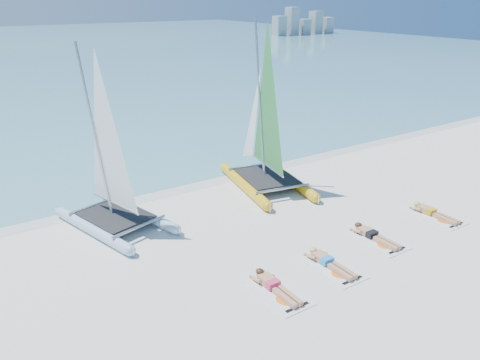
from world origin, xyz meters
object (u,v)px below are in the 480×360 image
object	(u,v)px
sunbather_a	(274,285)
sunbather_d	(432,212)
catamaran_blue	(110,174)
towel_a	(278,292)
sunbather_c	(373,235)
towel_b	(332,268)
sunbather_b	(328,261)
towel_c	(377,240)
catamaran_yellow	(262,132)
towel_d	(436,217)

from	to	relation	value
sunbather_a	sunbather_d	xyz separation A→B (m)	(7.23, 0.47, 0.00)
catamaran_blue	towel_a	size ratio (longest dim) A/B	3.25
sunbather_c	sunbather_d	size ratio (longest dim) A/B	1.00
towel_a	towel_b	world-z (taller)	same
sunbather_b	sunbather_d	size ratio (longest dim) A/B	1.00
towel_c	sunbather_d	distance (m)	2.99
sunbather_b	sunbather_c	bearing A→B (deg)	9.52
sunbather_a	sunbather_c	bearing A→B (deg)	6.21
sunbather_a	sunbather_b	size ratio (longest dim) A/B	1.00
sunbather_b	catamaran_blue	bearing A→B (deg)	125.69
towel_a	sunbather_a	size ratio (longest dim) A/B	1.07
catamaran_yellow	sunbather_d	world-z (taller)	catamaran_yellow
towel_a	towel_d	bearing A→B (deg)	3.75
towel_c	towel_b	bearing A→B (deg)	-170.48
catamaran_blue	towel_d	distance (m)	11.06
catamaran_blue	catamaran_yellow	size ratio (longest dim) A/B	0.91
sunbather_b	sunbather_d	xyz separation A→B (m)	(5.25, 0.39, 0.00)
catamaran_blue	towel_b	bearing A→B (deg)	-70.17
catamaran_yellow	towel_c	distance (m)	6.34
catamaran_yellow	sunbather_d	xyz separation A→B (m)	(3.09, -5.79, -1.97)
sunbather_b	towel_c	size ratio (longest dim) A/B	0.93
towel_c	towel_d	bearing A→B (deg)	0.22
towel_a	sunbather_b	bearing A→B (deg)	7.88
towel_a	towel_c	xyz separation A→B (m)	(4.25, 0.46, 0.00)
sunbather_b	sunbather_d	world-z (taller)	same
catamaran_blue	sunbather_a	bearing A→B (deg)	-84.67
catamaran_blue	towel_d	xyz separation A→B (m)	(9.39, -5.57, -1.78)
sunbather_c	towel_b	bearing A→B (deg)	-165.84
catamaran_yellow	towel_b	xyz separation A→B (m)	(-2.16, -6.37, -2.08)
catamaran_yellow	catamaran_blue	bearing A→B (deg)	-165.06
towel_b	catamaran_yellow	bearing A→B (deg)	71.27
towel_c	towel_d	distance (m)	2.98
towel_c	sunbather_b	bearing A→B (deg)	-175.25
towel_a	sunbather_a	world-z (taller)	sunbather_a
towel_a	towel_d	xyz separation A→B (m)	(7.23, 0.47, 0.00)
sunbather_c	towel_d	world-z (taller)	sunbather_c
sunbather_a	sunbather_d	size ratio (longest dim) A/B	1.00
catamaran_yellow	towel_c	size ratio (longest dim) A/B	3.58
sunbather_b	towel_b	bearing A→B (deg)	-90.00
towel_b	sunbather_b	size ratio (longest dim) A/B	1.07
catamaran_yellow	sunbather_d	distance (m)	6.85
towel_c	sunbather_d	size ratio (longest dim) A/B	1.07
sunbather_c	towel_d	bearing A→B (deg)	-3.47
sunbather_a	sunbather_b	bearing A→B (deg)	2.38
towel_a	towel_d	world-z (taller)	same
sunbather_c	towel_a	bearing A→B (deg)	-171.24
towel_a	sunbather_a	distance (m)	0.22
catamaran_blue	catamaran_yellow	bearing A→B (deg)	-11.25
towel_a	towel_d	size ratio (longest dim) A/B	1.00
catamaran_blue	towel_d	world-z (taller)	catamaran_blue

